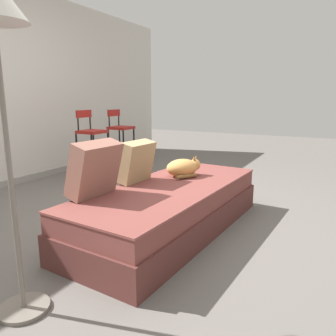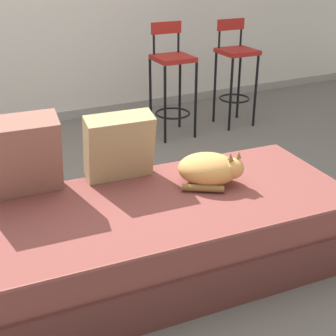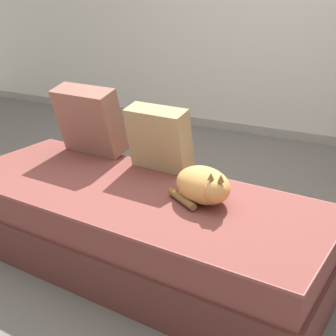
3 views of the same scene
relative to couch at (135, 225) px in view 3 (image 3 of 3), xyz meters
The scene contains 7 objects.
ground_plane 0.45m from the couch, 90.00° to the left, with size 16.00×16.00×0.00m, color #66605B.
wall_back_panel 2.87m from the couch, 90.00° to the left, with size 8.00×0.10×2.60m, color silver.
wall_baseboard_trim 2.60m from the couch, 90.00° to the left, with size 8.00×0.02×0.09m, color gray.
couch is the anchor object (origin of this frame).
throw_pillow_corner 0.78m from the couch, 146.94° to the left, with size 0.43×0.28×0.44m.
throw_pillow_middle 0.51m from the couch, 95.46° to the left, with size 0.37×0.23×0.38m.
cat 0.48m from the couch, ahead, with size 0.40×0.37×0.20m.
Camera 3 is at (1.24, -2.27, 1.40)m, focal length 50.00 mm.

